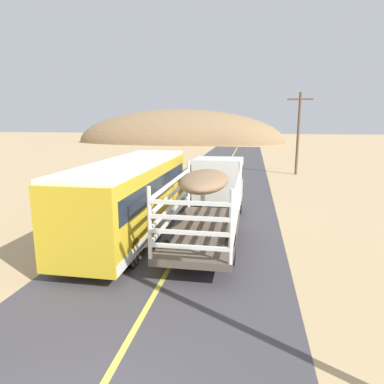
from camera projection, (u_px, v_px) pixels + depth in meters
livestock_truck at (214, 188)px, 16.02m from camera, size 2.53×9.70×3.02m
bus at (132, 195)px, 14.64m from camera, size 2.54×10.00×3.21m
power_pole_mid at (298, 131)px, 30.55m from camera, size 2.20×0.24×7.25m
boulder_mid_field at (119, 176)px, 26.67m from camera, size 1.22×1.47×1.18m
distant_hill at (179, 143)px, 74.53m from camera, size 45.07×19.85×14.10m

